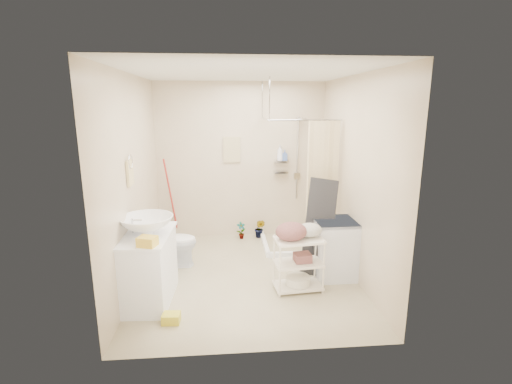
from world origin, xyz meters
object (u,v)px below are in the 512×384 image
washing_machine (334,248)px  laundry_rack (299,259)px  toilet (171,242)px  vanity (149,268)px

washing_machine → laundry_rack: 0.64m
toilet → laundry_rack: (1.64, -0.85, 0.04)m
vanity → toilet: vanity is taller
laundry_rack → washing_machine: bearing=27.1°
washing_machine → laundry_rack: bearing=-148.3°
toilet → laundry_rack: laundry_rack is taller
vanity → toilet: 0.97m
toilet → laundry_rack: 1.85m
vanity → toilet: (0.12, 0.96, -0.05)m
vanity → laundry_rack: vanity is taller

